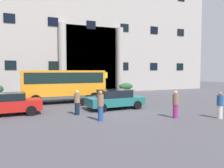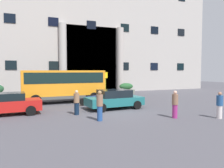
{
  "view_description": "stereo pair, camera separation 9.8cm",
  "coord_description": "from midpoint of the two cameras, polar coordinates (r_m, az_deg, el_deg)",
  "views": [
    {
      "loc": [
        -5.75,
        -13.83,
        2.77
      ],
      "look_at": [
        1.95,
        5.01,
        1.56
      ],
      "focal_mm": 34.86,
      "sensor_mm": 36.0,
      "label": 1
    },
    {
      "loc": [
        -5.66,
        -13.87,
        2.77
      ],
      "look_at": [
        1.95,
        5.01,
        1.56
      ],
      "focal_mm": 34.86,
      "sensor_mm": 36.0,
      "label": 2
    }
  ],
  "objects": [
    {
      "name": "ground_plane",
      "position": [
        15.25,
        0.42,
        -7.31
      ],
      "size": [
        80.0,
        64.0,
        0.12
      ],
      "primitive_type": "cube",
      "color": "#4B4951"
    },
    {
      "name": "orange_minibus",
      "position": [
        19.65,
        -12.43,
        0.15
      ],
      "size": [
        7.05,
        2.79,
        2.83
      ],
      "rotation": [
        0.0,
        0.0,
        0.03
      ],
      "color": "orange",
      "rests_on": "ground_plane"
    },
    {
      "name": "bus_stop_sign",
      "position": [
        22.49,
        -1.61,
        0.51
      ],
      "size": [
        0.44,
        0.08,
        2.65
      ],
      "color": "#9B9A1D",
      "rests_on": "ground_plane"
    },
    {
      "name": "office_building_facade",
      "position": [
        32.24,
        -11.75,
        12.34
      ],
      "size": [
        41.01,
        9.72,
        15.66
      ],
      "color": "#AAA49E",
      "rests_on": "ground_plane"
    },
    {
      "name": "parked_sedan_second",
      "position": [
        16.04,
        0.78,
        -3.96
      ],
      "size": [
        4.22,
        2.28,
        1.4
      ],
      "rotation": [
        0.0,
        0.0,
        0.06
      ],
      "color": "#1C6366",
      "rests_on": "ground_plane"
    },
    {
      "name": "pedestrian_woman_with_bag",
      "position": [
        14.24,
        26.55,
        -5.02
      ],
      "size": [
        0.36,
        0.36,
        1.56
      ],
      "rotation": [
        0.0,
        0.0,
        6.23
      ],
      "color": "silver",
      "rests_on": "ground_plane"
    },
    {
      "name": "hedge_planter_east",
      "position": [
        26.83,
        3.83,
        -1.2
      ],
      "size": [
        1.9,
        0.92,
        1.3
      ],
      "color": "slate",
      "rests_on": "ground_plane"
    },
    {
      "name": "parked_coupe_end",
      "position": [
        15.26,
        -26.13,
        -4.67
      ],
      "size": [
        4.4,
        2.1,
        1.4
      ],
      "rotation": [
        0.0,
        0.0,
        0.05
      ],
      "color": "red",
      "rests_on": "ground_plane"
    },
    {
      "name": "pedestrian_man_red_shirt",
      "position": [
        13.99,
        -9.06,
        -4.81
      ],
      "size": [
        0.36,
        0.36,
        1.57
      ],
      "rotation": [
        0.0,
        0.0,
        3.91
      ],
      "color": "#0F1F35",
      "rests_on": "ground_plane"
    },
    {
      "name": "scooter_by_planter",
      "position": [
        17.92,
        -5.42,
        -4.04
      ],
      "size": [
        2.03,
        0.58,
        0.89
      ],
      "rotation": [
        0.0,
        0.0,
        0.15
      ],
      "color": "black",
      "rests_on": "ground_plane"
    },
    {
      "name": "pedestrian_child_trailing",
      "position": [
        13.4,
        16.39,
        -5.14
      ],
      "size": [
        0.36,
        0.36,
        1.63
      ],
      "rotation": [
        0.0,
        0.0,
        5.98
      ],
      "color": "#98276E",
      "rests_on": "ground_plane"
    },
    {
      "name": "hedge_planter_entrance_left",
      "position": [
        25.26,
        -8.07,
        -1.52
      ],
      "size": [
        1.45,
        0.79,
        1.29
      ],
      "color": "slate",
      "rests_on": "ground_plane"
    },
    {
      "name": "pedestrian_man_crossing",
      "position": [
        12.15,
        -3.0,
        -5.7
      ],
      "size": [
        0.36,
        0.36,
        1.69
      ],
      "rotation": [
        0.0,
        0.0,
        4.56
      ],
      "color": "navy",
      "rests_on": "ground_plane"
    }
  ]
}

